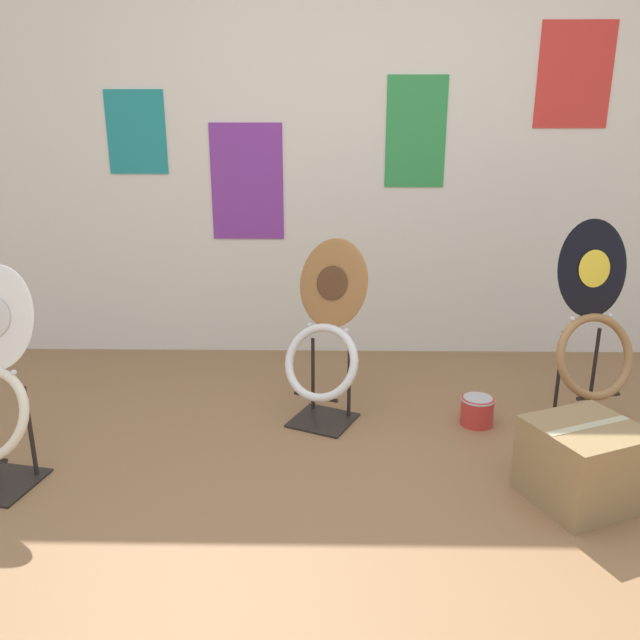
# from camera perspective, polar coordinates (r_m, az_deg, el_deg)

# --- Properties ---
(ground_plane) EXTENTS (14.00, 14.00, 0.00)m
(ground_plane) POSITION_cam_1_polar(r_m,az_deg,el_deg) (2.21, 3.62, -21.10)
(ground_plane) COLOR #8E6642
(wall_back) EXTENTS (8.00, 0.07, 2.60)m
(wall_back) POSITION_cam_1_polar(r_m,az_deg,el_deg) (3.80, 2.58, 16.09)
(wall_back) COLOR silver
(wall_back) RESTS_ON ground_plane
(toilet_seat_display_woodgrain) EXTENTS (0.46, 0.43, 0.88)m
(toilet_seat_display_woodgrain) POSITION_cam_1_polar(r_m,az_deg,el_deg) (2.95, 0.53, -1.70)
(toilet_seat_display_woodgrain) COLOR black
(toilet_seat_display_woodgrain) RESTS_ON ground_plane
(toilet_seat_display_jazz_black) EXTENTS (0.43, 0.35, 0.98)m
(toilet_seat_display_jazz_black) POSITION_cam_1_polar(r_m,az_deg,el_deg) (3.13, 23.68, -1.40)
(toilet_seat_display_jazz_black) COLOR black
(toilet_seat_display_jazz_black) RESTS_ON ground_plane
(paint_can) EXTENTS (0.16, 0.16, 0.14)m
(paint_can) POSITION_cam_1_polar(r_m,az_deg,el_deg) (3.11, 14.17, -7.97)
(paint_can) COLOR red
(paint_can) RESTS_ON ground_plane
(storage_box) EXTENTS (0.49, 0.47, 0.31)m
(storage_box) POSITION_cam_1_polar(r_m,az_deg,el_deg) (2.62, 22.96, -11.93)
(storage_box) COLOR #93754C
(storage_box) RESTS_ON ground_plane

